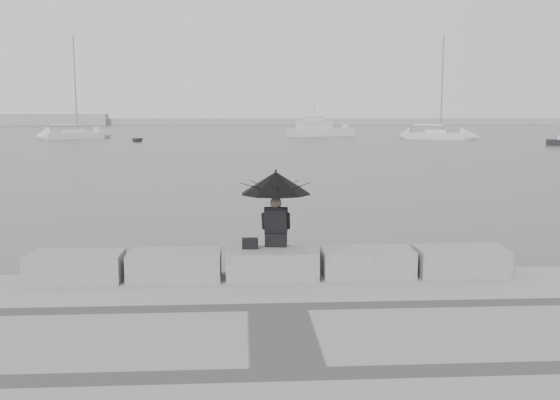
{
  "coord_description": "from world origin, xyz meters",
  "views": [
    {
      "loc": [
        -0.51,
        -11.16,
        3.42
      ],
      "look_at": [
        0.35,
        3.0,
        1.4
      ],
      "focal_mm": 40.0,
      "sensor_mm": 36.0,
      "label": 1
    }
  ],
  "objects": [
    {
      "name": "ground",
      "position": [
        0.0,
        0.0,
        0.0
      ],
      "size": [
        360.0,
        360.0,
        0.0
      ],
      "primitive_type": "plane",
      "color": "#414345",
      "rests_on": "ground"
    },
    {
      "name": "dinghy",
      "position": [
        -12.58,
        61.66,
        0.25
      ],
      "size": [
        3.07,
        1.55,
        0.5
      ],
      "primitive_type": "imported",
      "rotation": [
        0.0,
        0.0,
        0.11
      ],
      "color": "gray",
      "rests_on": "ground"
    },
    {
      "name": "stone_block_far_left",
      "position": [
        -3.4,
        -0.45,
        0.75
      ],
      "size": [
        1.6,
        0.8,
        0.5
      ],
      "primitive_type": "cube",
      "color": "slate",
      "rests_on": "promenade"
    },
    {
      "name": "sailboat_left",
      "position": [
        -21.79,
        69.55,
        0.53
      ],
      "size": [
        7.29,
        5.74,
        12.9
      ],
      "rotation": [
        0.0,
        0.0,
        0.55
      ],
      "color": "silver",
      "rests_on": "ground"
    },
    {
      "name": "seated_person",
      "position": [
        0.09,
        -0.06,
        2.02
      ],
      "size": [
        1.29,
        1.29,
        1.39
      ],
      "rotation": [
        0.0,
        0.0,
        -0.16
      ],
      "color": "black",
      "rests_on": "stone_block_centre"
    },
    {
      "name": "stone_block_left",
      "position": [
        -1.7,
        -0.45,
        0.75
      ],
      "size": [
        1.6,
        0.8,
        0.5
      ],
      "primitive_type": "cube",
      "color": "slate",
      "rests_on": "promenade"
    },
    {
      "name": "stone_block_far_right",
      "position": [
        3.4,
        -0.45,
        0.75
      ],
      "size": [
        1.6,
        0.8,
        0.5
      ],
      "primitive_type": "cube",
      "color": "slate",
      "rests_on": "promenade"
    },
    {
      "name": "motor_cruiser",
      "position": [
        10.45,
        76.03,
        0.89
      ],
      "size": [
        9.78,
        5.25,
        4.5
      ],
      "rotation": [
        0.0,
        0.0,
        0.28
      ],
      "color": "silver",
      "rests_on": "ground"
    },
    {
      "name": "sailboat_right",
      "position": [
        23.8,
        65.75,
        0.53
      ],
      "size": [
        7.54,
        5.4,
        12.9
      ],
      "rotation": [
        0.0,
        0.0,
        -0.47
      ],
      "color": "silver",
      "rests_on": "ground"
    },
    {
      "name": "stone_block_centre",
      "position": [
        0.0,
        -0.45,
        0.75
      ],
      "size": [
        1.6,
        0.8,
        0.5
      ],
      "primitive_type": "cube",
      "color": "slate",
      "rests_on": "promenade"
    },
    {
      "name": "stone_block_right",
      "position": [
        1.7,
        -0.45,
        0.75
      ],
      "size": [
        1.6,
        0.8,
        0.5
      ],
      "primitive_type": "cube",
      "color": "slate",
      "rests_on": "promenade"
    },
    {
      "name": "bag",
      "position": [
        -0.38,
        -0.29,
        1.09
      ],
      "size": [
        0.29,
        0.16,
        0.18
      ],
      "primitive_type": "cube",
      "color": "black",
      "rests_on": "stone_block_centre"
    },
    {
      "name": "distant_landmass",
      "position": [
        -8.14,
        154.51,
        0.9
      ],
      "size": [
        180.0,
        8.0,
        2.8
      ],
      "color": "#989B9D",
      "rests_on": "ground"
    }
  ]
}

